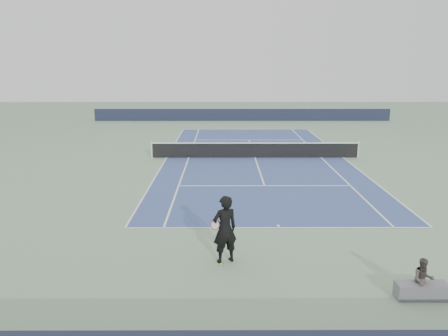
{
  "coord_description": "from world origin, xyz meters",
  "views": [
    {
      "loc": [
        -2.01,
        -26.48,
        5.73
      ],
      "look_at": [
        -1.95,
        -7.28,
        1.1
      ],
      "focal_mm": 35.0,
      "sensor_mm": 36.0,
      "label": 1
    }
  ],
  "objects_px": {
    "tennis_net": "(255,150)",
    "tennis_player": "(225,229)",
    "spectator_bench": "(422,285)",
    "tennis_ball": "(221,264)"
  },
  "relations": [
    {
      "from": "spectator_bench",
      "to": "tennis_net",
      "type": "bearing_deg",
      "value": 100.05
    },
    {
      "from": "tennis_player",
      "to": "tennis_ball",
      "type": "xyz_separation_m",
      "value": [
        -0.12,
        -0.24,
        -0.99
      ]
    },
    {
      "from": "tennis_ball",
      "to": "spectator_bench",
      "type": "xyz_separation_m",
      "value": [
        5.01,
        -1.85,
        0.34
      ]
    },
    {
      "from": "tennis_player",
      "to": "spectator_bench",
      "type": "xyz_separation_m",
      "value": [
        4.9,
        -2.1,
        -0.65
      ]
    },
    {
      "from": "tennis_net",
      "to": "tennis_player",
      "type": "height_order",
      "value": "tennis_player"
    },
    {
      "from": "tennis_ball",
      "to": "spectator_bench",
      "type": "relative_size",
      "value": 0.05
    },
    {
      "from": "tennis_net",
      "to": "tennis_player",
      "type": "xyz_separation_m",
      "value": [
        -1.95,
        -14.56,
        0.52
      ]
    },
    {
      "from": "tennis_net",
      "to": "spectator_bench",
      "type": "distance_m",
      "value": 16.92
    },
    {
      "from": "tennis_player",
      "to": "spectator_bench",
      "type": "distance_m",
      "value": 5.37
    },
    {
      "from": "tennis_player",
      "to": "spectator_bench",
      "type": "height_order",
      "value": "tennis_player"
    }
  ]
}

